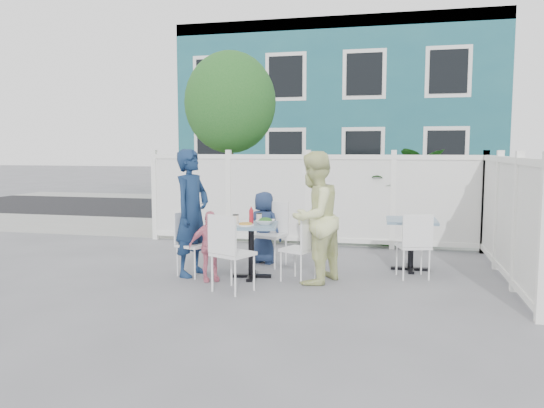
% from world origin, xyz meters
% --- Properties ---
extents(ground, '(80.00, 80.00, 0.00)m').
position_xyz_m(ground, '(0.00, 0.00, 0.00)').
color(ground, slate).
extents(near_sidewalk, '(24.00, 2.60, 0.01)m').
position_xyz_m(near_sidewalk, '(0.00, 3.80, 0.01)').
color(near_sidewalk, gray).
rests_on(near_sidewalk, ground).
extents(street, '(24.00, 5.00, 0.01)m').
position_xyz_m(street, '(0.00, 7.50, 0.00)').
color(street, black).
rests_on(street, ground).
extents(far_sidewalk, '(24.00, 1.60, 0.01)m').
position_xyz_m(far_sidewalk, '(0.00, 10.60, 0.01)').
color(far_sidewalk, gray).
rests_on(far_sidewalk, ground).
extents(building, '(11.00, 6.00, 6.00)m').
position_xyz_m(building, '(-0.50, 14.00, 3.00)').
color(building, '#1B5664').
rests_on(building, ground).
extents(fence_back, '(5.86, 0.08, 1.60)m').
position_xyz_m(fence_back, '(0.10, 2.40, 0.78)').
color(fence_back, white).
rests_on(fence_back, ground).
extents(fence_right, '(0.08, 3.66, 1.60)m').
position_xyz_m(fence_right, '(3.00, 0.60, 0.78)').
color(fence_right, white).
rests_on(fence_right, ground).
extents(tree, '(1.80, 1.62, 3.59)m').
position_xyz_m(tree, '(-1.60, 3.30, 2.59)').
color(tree, '#382316').
rests_on(tree, ground).
extents(utility_cabinet, '(0.78, 0.62, 1.32)m').
position_xyz_m(utility_cabinet, '(-2.11, 4.00, 0.66)').
color(utility_cabinet, gold).
rests_on(utility_cabinet, ground).
extents(potted_shrub_a, '(1.22, 1.22, 1.57)m').
position_xyz_m(potted_shrub_a, '(-0.32, 3.10, 0.78)').
color(potted_shrub_a, '#174C19').
rests_on(potted_shrub_a, ground).
extents(potted_shrub_b, '(1.90, 1.78, 1.71)m').
position_xyz_m(potted_shrub_b, '(1.62, 3.00, 0.85)').
color(potted_shrub_b, '#174C19').
rests_on(potted_shrub_b, ground).
extents(main_table, '(0.77, 0.77, 0.71)m').
position_xyz_m(main_table, '(-0.25, -0.06, 0.55)').
color(main_table, '#456275').
rests_on(main_table, ground).
extents(spare_table, '(0.70, 0.70, 0.72)m').
position_xyz_m(spare_table, '(1.82, 0.87, 0.56)').
color(spare_table, '#456275').
rests_on(spare_table, ground).
extents(chair_left, '(0.49, 0.50, 0.85)m').
position_xyz_m(chair_left, '(-1.09, -0.10, 0.50)').
color(chair_left, white).
rests_on(chair_left, ground).
extents(chair_right, '(0.49, 0.50, 0.84)m').
position_xyz_m(chair_right, '(0.45, -0.12, 0.49)').
color(chair_right, white).
rests_on(chair_right, ground).
extents(chair_back, '(0.51, 0.50, 0.92)m').
position_xyz_m(chair_back, '(-0.16, 0.76, 0.54)').
color(chair_back, white).
rests_on(chair_back, ground).
extents(chair_near, '(0.55, 0.55, 0.93)m').
position_xyz_m(chair_near, '(-0.31, -0.84, 0.54)').
color(chair_near, white).
rests_on(chair_near, ground).
extents(chair_spare, '(0.48, 0.47, 0.87)m').
position_xyz_m(chair_spare, '(1.85, 0.34, 0.50)').
color(chair_spare, white).
rests_on(chair_spare, ground).
extents(man, '(0.54, 0.70, 1.70)m').
position_xyz_m(man, '(-1.06, -0.11, 0.85)').
color(man, '#132748').
rests_on(man, ground).
extents(woman, '(0.90, 1.00, 1.67)m').
position_xyz_m(woman, '(0.59, -0.13, 0.84)').
color(woman, '#C7D64D').
rests_on(woman, ground).
extents(boy, '(0.60, 0.48, 1.07)m').
position_xyz_m(boy, '(-0.30, 0.84, 0.54)').
color(boy, navy).
rests_on(boy, ground).
extents(toddler, '(0.57, 0.46, 0.91)m').
position_xyz_m(toddler, '(-0.72, -0.35, 0.46)').
color(toddler, '#D9728C').
rests_on(toddler, ground).
extents(plate_main, '(0.23, 0.23, 0.01)m').
position_xyz_m(plate_main, '(-0.29, -0.19, 0.72)').
color(plate_main, white).
rests_on(plate_main, main_table).
extents(plate_side, '(0.23, 0.23, 0.02)m').
position_xyz_m(plate_side, '(-0.42, 0.05, 0.72)').
color(plate_side, white).
rests_on(plate_side, main_table).
extents(salad_bowl, '(0.25, 0.25, 0.06)m').
position_xyz_m(salad_bowl, '(-0.06, -0.04, 0.74)').
color(salad_bowl, white).
rests_on(salad_bowl, main_table).
extents(coffee_cup_a, '(0.08, 0.08, 0.12)m').
position_xyz_m(coffee_cup_a, '(-0.45, -0.10, 0.77)').
color(coffee_cup_a, beige).
rests_on(coffee_cup_a, main_table).
extents(coffee_cup_b, '(0.07, 0.07, 0.11)m').
position_xyz_m(coffee_cup_b, '(-0.20, 0.16, 0.77)').
color(coffee_cup_b, beige).
rests_on(coffee_cup_b, main_table).
extents(ketchup_bottle, '(0.06, 0.06, 0.19)m').
position_xyz_m(ketchup_bottle, '(-0.26, -0.02, 0.81)').
color(ketchup_bottle, '#AA1824').
rests_on(ketchup_bottle, main_table).
extents(salt_shaker, '(0.03, 0.03, 0.07)m').
position_xyz_m(salt_shaker, '(-0.31, 0.18, 0.75)').
color(salt_shaker, white).
rests_on(salt_shaker, main_table).
extents(pepper_shaker, '(0.03, 0.03, 0.07)m').
position_xyz_m(pepper_shaker, '(-0.33, 0.21, 0.75)').
color(pepper_shaker, black).
rests_on(pepper_shaker, main_table).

